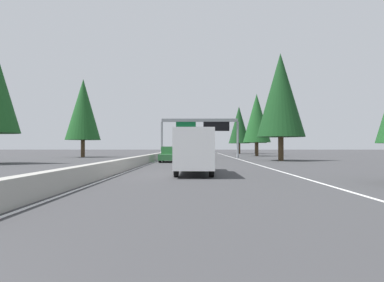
{
  "coord_description": "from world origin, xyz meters",
  "views": [
    {
      "loc": [
        -2.93,
        -5.3,
        1.82
      ],
      "look_at": [
        48.31,
        -4.67,
        2.71
      ],
      "focal_mm": 31.72,
      "sensor_mm": 36.0,
      "label": 1
    }
  ],
  "objects_px": {
    "sign_gantry_overhead": "(201,127)",
    "box_truck_mid_left": "(194,150)",
    "bus_near_right": "(208,147)",
    "conifer_right_far": "(239,125)",
    "conifer_right_near": "(281,95)",
    "pickup_distant_a": "(169,154)",
    "conifer_right_mid": "(257,118)",
    "sedan_far_right": "(196,150)",
    "conifer_right_distant": "(256,124)",
    "conifer_left_near": "(83,110)",
    "minivan_mid_right": "(177,152)"
  },
  "relations": [
    {
      "from": "minivan_mid_right",
      "to": "sedan_far_right",
      "type": "distance_m",
      "value": 54.11
    },
    {
      "from": "sign_gantry_overhead",
      "to": "bus_near_right",
      "type": "height_order",
      "value": "sign_gantry_overhead"
    },
    {
      "from": "sedan_far_right",
      "to": "conifer_right_distant",
      "type": "bearing_deg",
      "value": -145.51
    },
    {
      "from": "minivan_mid_right",
      "to": "conifer_right_far",
      "type": "xyz_separation_m",
      "value": [
        29.68,
        -14.7,
        6.64
      ]
    },
    {
      "from": "bus_near_right",
      "to": "conifer_right_near",
      "type": "relative_size",
      "value": 0.8
    },
    {
      "from": "box_truck_mid_left",
      "to": "pickup_distant_a",
      "type": "bearing_deg",
      "value": 9.87
    },
    {
      "from": "bus_near_right",
      "to": "conifer_right_mid",
      "type": "distance_m",
      "value": 42.54
    },
    {
      "from": "pickup_distant_a",
      "to": "conifer_right_far",
      "type": "height_order",
      "value": "conifer_right_far"
    },
    {
      "from": "minivan_mid_right",
      "to": "conifer_right_far",
      "type": "relative_size",
      "value": 0.4
    },
    {
      "from": "sign_gantry_overhead",
      "to": "conifer_left_near",
      "type": "distance_m",
      "value": 21.67
    },
    {
      "from": "sedan_far_right",
      "to": "conifer_left_near",
      "type": "bearing_deg",
      "value": 159.71
    },
    {
      "from": "conifer_right_distant",
      "to": "pickup_distant_a",
      "type": "bearing_deg",
      "value": 158.57
    },
    {
      "from": "sign_gantry_overhead",
      "to": "bus_near_right",
      "type": "bearing_deg",
      "value": -3.31
    },
    {
      "from": "sedan_far_right",
      "to": "conifer_left_near",
      "type": "relative_size",
      "value": 0.32
    },
    {
      "from": "sign_gantry_overhead",
      "to": "conifer_right_far",
      "type": "distance_m",
      "value": 36.25
    },
    {
      "from": "sign_gantry_overhead",
      "to": "conifer_right_near",
      "type": "distance_m",
      "value": 14.85
    },
    {
      "from": "sign_gantry_overhead",
      "to": "conifer_right_mid",
      "type": "bearing_deg",
      "value": -41.75
    },
    {
      "from": "bus_near_right",
      "to": "conifer_right_distant",
      "type": "distance_m",
      "value": 22.97
    },
    {
      "from": "pickup_distant_a",
      "to": "conifer_right_near",
      "type": "distance_m",
      "value": 16.86
    },
    {
      "from": "conifer_right_near",
      "to": "conifer_left_near",
      "type": "relative_size",
      "value": 1.03
    },
    {
      "from": "sedan_far_right",
      "to": "conifer_right_near",
      "type": "height_order",
      "value": "conifer_right_near"
    },
    {
      "from": "minivan_mid_right",
      "to": "conifer_right_distant",
      "type": "height_order",
      "value": "conifer_right_distant"
    },
    {
      "from": "minivan_mid_right",
      "to": "conifer_right_distant",
      "type": "bearing_deg",
      "value": -32.26
    },
    {
      "from": "pickup_distant_a",
      "to": "conifer_left_near",
      "type": "relative_size",
      "value": 0.4
    },
    {
      "from": "conifer_right_near",
      "to": "conifer_right_distant",
      "type": "bearing_deg",
      "value": -5.96
    },
    {
      "from": "conifer_right_distant",
      "to": "sedan_far_right",
      "type": "bearing_deg",
      "value": 34.49
    },
    {
      "from": "minivan_mid_right",
      "to": "conifer_left_near",
      "type": "relative_size",
      "value": 0.36
    },
    {
      "from": "minivan_mid_right",
      "to": "sign_gantry_overhead",
      "type": "bearing_deg",
      "value": -139.92
    },
    {
      "from": "box_truck_mid_left",
      "to": "conifer_right_near",
      "type": "bearing_deg",
      "value": -27.42
    },
    {
      "from": "pickup_distant_a",
      "to": "conifer_right_near",
      "type": "relative_size",
      "value": 0.39
    },
    {
      "from": "conifer_right_near",
      "to": "box_truck_mid_left",
      "type": "bearing_deg",
      "value": 152.58
    },
    {
      "from": "bus_near_right",
      "to": "conifer_right_far",
      "type": "relative_size",
      "value": 0.92
    },
    {
      "from": "conifer_right_distant",
      "to": "conifer_left_near",
      "type": "bearing_deg",
      "value": 130.3
    },
    {
      "from": "conifer_left_near",
      "to": "pickup_distant_a",
      "type": "bearing_deg",
      "value": -137.81
    },
    {
      "from": "conifer_right_far",
      "to": "sedan_far_right",
      "type": "bearing_deg",
      "value": 25.2
    },
    {
      "from": "minivan_mid_right",
      "to": "conifer_right_mid",
      "type": "bearing_deg",
      "value": -63.24
    },
    {
      "from": "box_truck_mid_left",
      "to": "conifer_right_mid",
      "type": "relative_size",
      "value": 0.68
    },
    {
      "from": "pickup_distant_a",
      "to": "conifer_left_near",
      "type": "bearing_deg",
      "value": 42.19
    },
    {
      "from": "conifer_right_near",
      "to": "conifer_right_mid",
      "type": "bearing_deg",
      "value": -2.19
    },
    {
      "from": "box_truck_mid_left",
      "to": "sedan_far_right",
      "type": "xyz_separation_m",
      "value": [
        90.68,
        -0.01,
        -0.93
      ]
    },
    {
      "from": "sign_gantry_overhead",
      "to": "pickup_distant_a",
      "type": "distance_m",
      "value": 14.73
    },
    {
      "from": "box_truck_mid_left",
      "to": "sedan_far_right",
      "type": "distance_m",
      "value": 90.68
    },
    {
      "from": "pickup_distant_a",
      "to": "conifer_right_mid",
      "type": "relative_size",
      "value": 0.45
    },
    {
      "from": "conifer_right_near",
      "to": "conifer_right_far",
      "type": "xyz_separation_m",
      "value": [
        44.48,
        -0.12,
        -1.1
      ]
    },
    {
      "from": "sign_gantry_overhead",
      "to": "box_truck_mid_left",
      "type": "xyz_separation_m",
      "value": [
        -31.76,
        0.88,
        -3.47
      ]
    },
    {
      "from": "conifer_right_mid",
      "to": "conifer_right_far",
      "type": "bearing_deg",
      "value": 1.96
    },
    {
      "from": "minivan_mid_right",
      "to": "conifer_left_near",
      "type": "distance_m",
      "value": 18.31
    },
    {
      "from": "pickup_distant_a",
      "to": "conifer_right_far",
      "type": "bearing_deg",
      "value": -16.91
    },
    {
      "from": "sign_gantry_overhead",
      "to": "sedan_far_right",
      "type": "distance_m",
      "value": 59.09
    },
    {
      "from": "pickup_distant_a",
      "to": "conifer_left_near",
      "type": "height_order",
      "value": "conifer_left_near"
    }
  ]
}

